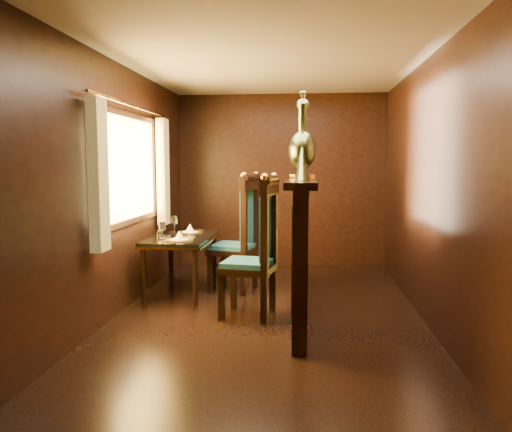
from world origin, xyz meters
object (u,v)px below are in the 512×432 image
object	(u,v)px
chair_right	(243,229)
peacock_right	(303,143)
peacock_left	(302,134)
dining_table	(181,242)
chair_left	(261,243)

from	to	relation	value
chair_right	peacock_right	size ratio (longest dim) A/B	2.01
chair_right	peacock_left	size ratio (longest dim) A/B	1.67
peacock_left	peacock_right	distance (m)	0.51
dining_table	peacock_left	bearing A→B (deg)	-29.31
chair_left	peacock_left	bearing A→B (deg)	2.97
dining_table	peacock_left	distance (m)	1.98
chair_right	peacock_left	world-z (taller)	peacock_left
peacock_right	peacock_left	bearing A→B (deg)	-90.00
peacock_left	chair_right	bearing A→B (deg)	124.08
chair_right	peacock_left	xyz separation A→B (m)	(0.69, -1.02, 1.05)
dining_table	peacock_right	distance (m)	1.79
chair_right	dining_table	bearing A→B (deg)	-149.71
peacock_left	peacock_right	xyz separation A→B (m)	(0.00, 0.50, -0.07)
peacock_left	chair_left	bearing A→B (deg)	174.83
chair_right	peacock_left	bearing A→B (deg)	-42.94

